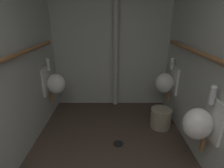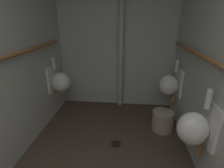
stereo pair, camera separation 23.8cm
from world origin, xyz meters
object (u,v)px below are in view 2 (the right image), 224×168
Objects in this scene: urinal_right_mid at (195,128)px; waste_bin at (163,121)px; floor_drain at (116,144)px; standpipe_back_wall at (121,35)px; urinal_left_mid at (60,81)px; urinal_right_far at (170,84)px.

waste_bin is at bearing 98.10° from urinal_right_mid.
standpipe_back_wall is at bearing 91.03° from floor_drain.
urinal_left_mid and urinal_right_far have the same top height.
urinal_right_far is at bearing 42.74° from floor_drain.
urinal_right_mid is 1.11m from floor_drain.
urinal_right_mid reaches higher than floor_drain.
urinal_right_far is 5.39× the size of floor_drain.
standpipe_back_wall is at bearing 152.87° from urinal_right_far.
urinal_right_far is 0.28× the size of standpipe_back_wall.
floor_drain is at bearing 150.87° from urinal_right_mid.
urinal_left_mid is 1.82m from urinal_right_far.
floor_drain is (0.02, -1.17, -1.35)m from standpipe_back_wall.
urinal_left_mid is 2.15m from urinal_right_mid.
urinal_right_far is (0.00, 1.19, 0.00)m from urinal_right_mid.
waste_bin is (-0.12, -0.33, -0.48)m from urinal_right_far.
standpipe_back_wall is (-0.83, 0.42, 0.73)m from urinal_right_far.
urinal_left_mid reaches higher than floor_drain.
standpipe_back_wall is at bearing 25.38° from urinal_left_mid.
waste_bin is (0.68, 0.42, 0.15)m from floor_drain.
waste_bin is at bearing -46.83° from standpipe_back_wall.
standpipe_back_wall reaches higher than waste_bin.
waste_bin is (0.70, -0.75, -1.20)m from standpipe_back_wall.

